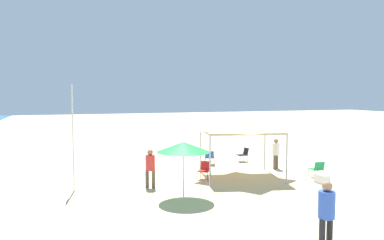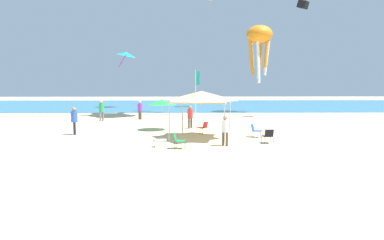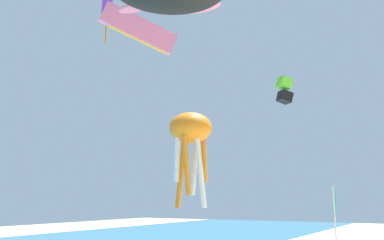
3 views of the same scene
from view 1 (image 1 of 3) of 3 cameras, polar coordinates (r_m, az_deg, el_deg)
ground at (r=18.05m, az=9.42°, el=-9.07°), size 120.00×120.00×0.10m
canopy_tent at (r=17.91m, az=7.46°, el=-0.76°), size 3.92×4.15×2.89m
beach_umbrella at (r=14.13m, az=-1.34°, el=-4.19°), size 2.04×2.04×2.21m
folding_chair_right_of_tent at (r=17.69m, az=1.97°, el=-7.55°), size 0.81×0.79×0.82m
folding_chair_facing_ocean at (r=18.86m, az=18.76°, el=-7.04°), size 0.68×0.60×0.82m
folding_chair_left_of_tent at (r=21.14m, az=2.72°, el=-5.64°), size 0.78×0.72×0.82m
folding_chair_near_cooler at (r=22.30m, az=7.93°, el=-5.16°), size 0.58×0.66×0.82m
cooler_box at (r=17.90m, az=19.38°, el=-8.54°), size 0.67×0.49×0.40m
banner_flag at (r=15.99m, az=-17.90°, el=-1.18°), size 0.36×0.06×4.40m
person_beachcomber at (r=10.44m, az=20.01°, el=-12.78°), size 0.43×0.47×1.80m
person_kite_handler at (r=16.03m, az=-6.45°, el=-6.94°), size 0.40×0.40×1.67m
person_far_stroller at (r=20.40m, az=12.80°, el=-4.69°), size 0.39×0.39×1.65m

